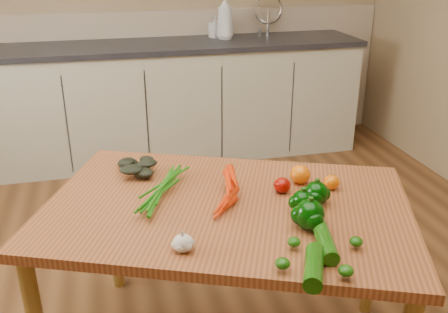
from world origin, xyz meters
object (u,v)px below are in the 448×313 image
(pepper_b, at_px, (316,193))
(tomato_b, at_px, (300,174))
(zucchini_a, at_px, (325,242))
(zucchini_b, at_px, (314,267))
(table, at_px, (227,223))
(garlic_bulb, at_px, (183,243))
(pepper_c, at_px, (310,215))
(soap_bottle_c, at_px, (225,25))
(carrot_bunch, at_px, (206,191))
(soap_bottle_a, at_px, (225,17))
(leafy_greens, at_px, (138,163))
(pepper_a, at_px, (302,201))
(soap_bottle_b, at_px, (215,27))
(tomato_c, at_px, (332,182))
(tomato_a, at_px, (282,185))

(pepper_b, distance_m, tomato_b, 0.18)
(zucchini_a, bearing_deg, pepper_b, 71.95)
(pepper_b, relative_size, zucchini_b, 0.49)
(table, bearing_deg, garlic_bulb, -105.84)
(garlic_bulb, height_order, pepper_c, pepper_c)
(soap_bottle_c, bearing_deg, pepper_c, 43.51)
(carrot_bunch, bearing_deg, pepper_b, 3.16)
(soap_bottle_a, relative_size, carrot_bunch, 1.36)
(soap_bottle_a, height_order, zucchini_a, soap_bottle_a)
(leafy_greens, bearing_deg, table, -49.95)
(leafy_greens, bearing_deg, carrot_bunch, -52.13)
(soap_bottle_a, distance_m, pepper_a, 2.43)
(pepper_a, relative_size, zucchini_a, 0.41)
(pepper_a, bearing_deg, soap_bottle_c, 82.34)
(soap_bottle_a, bearing_deg, soap_bottle_c, -111.76)
(pepper_b, relative_size, pepper_c, 0.85)
(soap_bottle_b, relative_size, garlic_bulb, 2.61)
(leafy_greens, height_order, tomato_b, leafy_greens)
(carrot_bunch, relative_size, pepper_c, 2.40)
(leafy_greens, height_order, pepper_a, leafy_greens)
(table, relative_size, carrot_bunch, 6.30)
(tomato_c, bearing_deg, carrot_bunch, 176.09)
(zucchini_a, bearing_deg, soap_bottle_c, 82.57)
(garlic_bulb, bearing_deg, tomato_a, 34.81)
(carrot_bunch, relative_size, pepper_a, 3.06)
(leafy_greens, distance_m, pepper_a, 0.71)
(soap_bottle_c, distance_m, pepper_c, 2.64)
(soap_bottle_c, distance_m, leafy_greens, 2.22)
(table, height_order, tomato_b, tomato_b)
(leafy_greens, relative_size, garlic_bulb, 2.91)
(pepper_a, xyz_separation_m, tomato_b, (0.08, 0.22, -0.00))
(soap_bottle_c, distance_m, tomato_b, 2.30)
(pepper_b, height_order, tomato_b, pepper_b)
(pepper_a, height_order, tomato_b, pepper_a)
(leafy_greens, xyz_separation_m, zucchini_b, (0.43, -0.82, -0.02))
(pepper_a, bearing_deg, garlic_bulb, -162.40)
(soap_bottle_a, xyz_separation_m, zucchini_b, (-0.42, -2.74, -0.33))
(zucchini_a, xyz_separation_m, zucchini_b, (-0.09, -0.12, 0.00))
(tomato_b, bearing_deg, zucchini_b, -108.12)
(carrot_bunch, height_order, pepper_b, pepper_b)
(soap_bottle_c, relative_size, carrot_bunch, 0.77)
(soap_bottle_c, distance_m, carrot_bunch, 2.42)
(soap_bottle_b, bearing_deg, soap_bottle_c, -97.72)
(tomato_c, bearing_deg, pepper_b, -137.14)
(table, bearing_deg, pepper_b, 8.65)
(table, relative_size, soap_bottle_b, 9.15)
(pepper_a, relative_size, tomato_a, 1.24)
(soap_bottle_a, distance_m, pepper_b, 2.38)
(tomato_c, height_order, zucchini_b, tomato_c)
(soap_bottle_b, xyz_separation_m, carrot_bunch, (-0.56, -2.29, -0.25))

